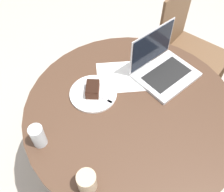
% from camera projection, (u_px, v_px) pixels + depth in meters
% --- Properties ---
extents(ground_plane, '(12.00, 12.00, 0.00)m').
position_uv_depth(ground_plane, '(125.00, 166.00, 1.85)').
color(ground_plane, '#B7AD9E').
extents(dining_table, '(1.05, 1.05, 0.72)m').
position_uv_depth(dining_table, '(130.00, 123.00, 1.39)').
color(dining_table, '#4C3323').
rests_on(dining_table, ground_plane).
extents(chair, '(0.59, 0.59, 0.93)m').
position_uv_depth(chair, '(185.00, 52.00, 1.86)').
color(chair, brown).
rests_on(chair, ground_plane).
extents(paper_document, '(0.33, 0.25, 0.00)m').
position_uv_depth(paper_document, '(126.00, 76.00, 1.40)').
color(paper_document, white).
rests_on(paper_document, dining_table).
extents(plate, '(0.24, 0.24, 0.01)m').
position_uv_depth(plate, '(93.00, 93.00, 1.33)').
color(plate, white).
rests_on(plate, dining_table).
extents(cake_slice, '(0.08, 0.11, 0.05)m').
position_uv_depth(cake_slice, '(93.00, 89.00, 1.30)').
color(cake_slice, '#472619').
rests_on(cake_slice, plate).
extents(fork, '(0.13, 0.14, 0.00)m').
position_uv_depth(fork, '(101.00, 97.00, 1.30)').
color(fork, silver).
rests_on(fork, plate).
extents(coffee_glass, '(0.08, 0.08, 0.09)m').
position_uv_depth(coffee_glass, '(87.00, 181.00, 1.01)').
color(coffee_glass, '#C6AD89').
rests_on(coffee_glass, dining_table).
extents(water_glass, '(0.06, 0.06, 0.11)m').
position_uv_depth(water_glass, '(38.00, 136.00, 1.12)').
color(water_glass, silver).
rests_on(water_glass, dining_table).
extents(laptop, '(0.39, 0.37, 0.24)m').
position_uv_depth(laptop, '(163.00, 68.00, 1.39)').
color(laptop, silver).
rests_on(laptop, dining_table).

